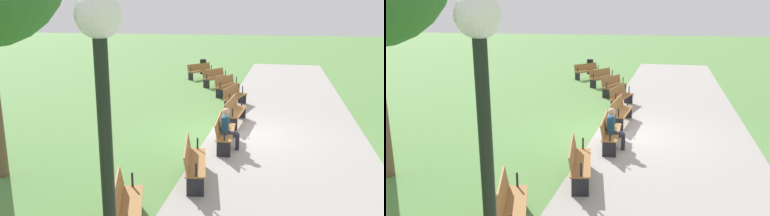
# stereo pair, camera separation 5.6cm
# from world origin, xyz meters

# --- Properties ---
(ground_plane) EXTENTS (120.00, 120.00, 0.00)m
(ground_plane) POSITION_xyz_m (0.00, 0.00, 0.00)
(ground_plane) COLOR #5B8C47
(path_paving) EXTENTS (36.94, 4.91, 0.01)m
(path_paving) POSITION_xyz_m (0.00, 1.69, 0.00)
(path_paving) COLOR #A39E99
(path_paving) RESTS_ON ground
(bench_0) EXTENTS (1.74, 1.42, 0.89)m
(bench_0) POSITION_xyz_m (-10.58, -3.38, 0.47)
(bench_0) COLOR #996633
(bench_0) RESTS_ON ground
(bench_1) EXTENTS (1.81, 1.24, 0.89)m
(bench_1) POSITION_xyz_m (-8.43, -2.09, 0.47)
(bench_1) COLOR #996633
(bench_1) RESTS_ON ground
(bench_2) EXTENTS (1.85, 1.04, 0.89)m
(bench_2) POSITION_xyz_m (-6.14, -1.11, 0.47)
(bench_2) COLOR #996633
(bench_2) RESTS_ON ground
(bench_3) EXTENTS (1.86, 0.83, 0.89)m
(bench_3) POSITION_xyz_m (-3.73, -0.45, 0.47)
(bench_3) COLOR #996633
(bench_3) RESTS_ON ground
(bench_4) EXTENTS (1.82, 0.59, 0.89)m
(bench_4) POSITION_xyz_m (-1.25, -0.11, 0.47)
(bench_4) COLOR #996633
(bench_4) RESTS_ON ground
(bench_5) EXTENTS (1.82, 0.59, 0.89)m
(bench_5) POSITION_xyz_m (1.25, -0.11, 0.47)
(bench_5) COLOR #996633
(bench_5) RESTS_ON ground
(bench_6) EXTENTS (1.86, 0.83, 0.89)m
(bench_6) POSITION_xyz_m (3.73, -0.45, 0.47)
(bench_6) COLOR #996633
(bench_6) RESTS_ON ground
(bench_7) EXTENTS (1.85, 1.04, 0.89)m
(bench_7) POSITION_xyz_m (6.14, -1.11, 0.47)
(bench_7) COLOR #996633
(bench_7) RESTS_ON ground
(person_seated) EXTENTS (0.35, 0.53, 1.20)m
(person_seated) POSITION_xyz_m (1.37, 0.04, 0.64)
(person_seated) COLOR navy
(person_seated) RESTS_ON ground
(lamp_post) EXTENTS (0.32, 0.32, 3.95)m
(lamp_post) POSITION_xyz_m (9.47, 0.26, 2.76)
(lamp_post) COLOR black
(lamp_post) RESTS_ON ground
(trash_bin) EXTENTS (0.41, 0.41, 0.94)m
(trash_bin) POSITION_xyz_m (-12.45, -3.60, 0.47)
(trash_bin) COLOR black
(trash_bin) RESTS_ON ground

